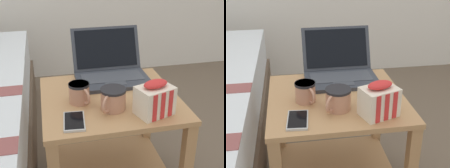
# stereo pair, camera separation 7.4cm
# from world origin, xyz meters

# --- Properties ---
(bedside_table) EXTENTS (0.59, 0.56, 0.55)m
(bedside_table) POSITION_xyz_m (0.00, 0.00, 0.35)
(bedside_table) COLOR tan
(bedside_table) RESTS_ON ground_plane
(laptop) EXTENTS (0.35, 0.32, 0.22)m
(laptop) POSITION_xyz_m (0.05, 0.20, 0.60)
(laptop) COLOR #333842
(laptop) RESTS_ON bedside_table
(mug_front_left) EXTENTS (0.11, 0.13, 0.09)m
(mug_front_left) POSITION_xyz_m (-0.01, -0.11, 0.60)
(mug_front_left) COLOR tan
(mug_front_left) RESTS_ON bedside_table
(mug_front_right) EXTENTS (0.09, 0.12, 0.09)m
(mug_front_right) POSITION_xyz_m (-0.13, -0.02, 0.60)
(mug_front_right) COLOR tan
(mug_front_right) RESTS_ON bedside_table
(snack_bag) EXTENTS (0.16, 0.14, 0.14)m
(snack_bag) POSITION_xyz_m (0.14, -0.18, 0.61)
(snack_bag) COLOR silver
(snack_bag) RESTS_ON bedside_table
(cell_phone) EXTENTS (0.09, 0.14, 0.01)m
(cell_phone) POSITION_xyz_m (-0.18, -0.18, 0.56)
(cell_phone) COLOR #B7BABC
(cell_phone) RESTS_ON bedside_table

